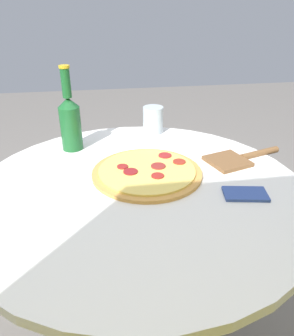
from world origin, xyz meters
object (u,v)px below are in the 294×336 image
beer_bottle (70,120)px  drinking_glass (153,120)px  pizza (147,172)px  pizza_paddle (238,159)px

beer_bottle → drinking_glass: size_ratio=2.79×
pizza → beer_bottle: size_ratio=1.16×
pizza → pizza_paddle: bearing=-171.4°
pizza → beer_bottle: (0.22, -0.22, 0.09)m
pizza → pizza_paddle: pizza is taller
pizza_paddle → drinking_glass: bearing=110.7°
pizza → pizza_paddle: size_ratio=1.18×
beer_bottle → pizza_paddle: size_ratio=1.02×
beer_bottle → drinking_glass: (-0.29, -0.11, -0.05)m
beer_bottle → pizza_paddle: beer_bottle is taller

